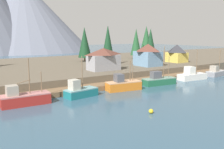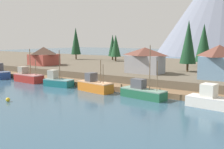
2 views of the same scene
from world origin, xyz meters
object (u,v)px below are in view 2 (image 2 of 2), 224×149
object	(u,v)px
channel_buoy	(8,100)
conifer_mid_right	(76,41)
conifer_back_left	(204,43)
conifer_back_right	(116,46)
fishing_boat_white	(214,100)
house_red	(44,56)
house_grey	(145,60)
fishing_boat_red	(28,77)
fishing_boat_green	(142,92)
conifer_mid_left	(188,42)
fishing_boat_teal	(58,81)
house_blue	(219,61)
fishing_boat_orange	(95,85)
conifer_far_left	(113,45)

from	to	relation	value
channel_buoy	conifer_mid_right	bearing A→B (deg)	121.98
conifer_back_left	conifer_back_right	size ratio (longest dim) A/B	1.30
fishing_boat_white	house_red	world-z (taller)	fishing_boat_white
conifer_back_left	house_grey	bearing A→B (deg)	-105.67
fishing_boat_red	channel_buoy	size ratio (longest dim) A/B	11.51
conifer_back_left	channel_buoy	world-z (taller)	conifer_back_left
fishing_boat_green	conifer_mid_left	distance (m)	23.40
house_grey	conifer_mid_right	world-z (taller)	conifer_mid_right
house_grey	fishing_boat_teal	bearing A→B (deg)	-135.64
house_grey	house_blue	bearing A→B (deg)	1.32
conifer_mid_right	fishing_boat_orange	bearing A→B (deg)	-43.48
fishing_boat_green	channel_buoy	xyz separation A→B (m)	(-16.51, -15.14, -0.73)
house_blue	conifer_mid_right	distance (m)	61.41
conifer_far_left	fishing_boat_red	bearing A→B (deg)	-83.79
fishing_boat_teal	fishing_boat_red	bearing A→B (deg)	170.21
fishing_boat_teal	fishing_boat_orange	world-z (taller)	fishing_boat_teal
fishing_boat_orange	house_red	bearing A→B (deg)	164.35
fishing_boat_teal	fishing_boat_orange	distance (m)	10.21
conifer_far_left	conifer_mid_left	bearing A→B (deg)	-29.09
conifer_mid_left	fishing_boat_teal	bearing A→B (deg)	-133.36
conifer_back_right	fishing_boat_teal	bearing A→B (deg)	-74.29
conifer_mid_left	conifer_back_left	size ratio (longest dim) A/B	1.02
fishing_boat_red	conifer_mid_left	size ratio (longest dim) A/B	0.67
fishing_boat_green	house_red	distance (m)	43.05
conifer_mid_right	channel_buoy	xyz separation A→B (m)	(31.76, -50.86, -9.06)
fishing_boat_teal	house_blue	size ratio (longest dim) A/B	1.09
house_blue	conifer_mid_left	size ratio (longest dim) A/B	0.59
fishing_boat_teal	conifer_back_right	world-z (taller)	conifer_back_right
fishing_boat_teal	conifer_far_left	size ratio (longest dim) A/B	0.84
house_grey	conifer_far_left	size ratio (longest dim) A/B	0.90
house_red	channel_buoy	bearing A→B (deg)	-49.82
fishing_boat_white	conifer_back_left	xyz separation A→B (m)	(-12.67, 35.74, 7.97)
fishing_boat_white	house_blue	world-z (taller)	house_blue
fishing_boat_teal	house_red	distance (m)	24.45
house_grey	conifer_mid_left	xyz separation A→B (m)	(6.87, 8.40, 4.01)
conifer_mid_right	house_grey	bearing A→B (deg)	-28.30
conifer_far_left	conifer_back_left	bearing A→B (deg)	-9.62
channel_buoy	house_blue	bearing A→B (deg)	48.63
fishing_boat_teal	conifer_mid_right	xyz separation A→B (m)	(-27.53, 35.81, 8.29)
house_red	fishing_boat_green	bearing A→B (deg)	-18.33
conifer_mid_right	conifer_far_left	distance (m)	14.10
house_red	conifer_back_left	distance (m)	45.93
conifer_back_right	conifer_far_left	world-z (taller)	conifer_far_left
fishing_boat_orange	conifer_mid_right	distance (m)	52.65
fishing_boat_orange	fishing_boat_white	bearing A→B (deg)	8.58
house_red	conifer_back_left	xyz separation A→B (m)	(40.01, 22.22, 3.88)
fishing_boat_orange	fishing_boat_green	world-z (taller)	fishing_boat_green
fishing_boat_white	conifer_back_left	bearing A→B (deg)	115.05
house_red	house_blue	distance (m)	49.67
fishing_boat_green	conifer_back_right	xyz separation A→B (m)	(-31.30, 37.42, 6.77)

